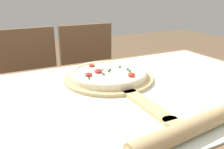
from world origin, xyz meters
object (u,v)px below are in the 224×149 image
pizza_peel (112,80)px  chair_right (92,80)px  chair_left (32,90)px  rolling_pin (185,130)px  pizza (109,73)px

pizza_peel → chair_right: bearing=74.4°
chair_left → chair_right: (0.41, 0.00, 0.00)m
rolling_pin → pizza_peel: bearing=87.6°
chair_left → chair_right: size_ratio=1.00×
pizza → rolling_pin: 0.44m
pizza → chair_left: 0.76m
rolling_pin → chair_right: 1.17m
pizza → chair_left: bearing=107.5°
pizza_peel → rolling_pin: size_ratio=1.40×
pizza → chair_right: (0.20, 0.68, -0.29)m
pizza_peel → chair_left: bearing=106.9°
pizza_peel → rolling_pin: rolling_pin is taller
pizza_peel → rolling_pin: (-0.02, -0.41, 0.02)m
rolling_pin → chair_left: (-0.20, 1.12, -0.28)m
pizza → pizza_peel: bearing=-89.4°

